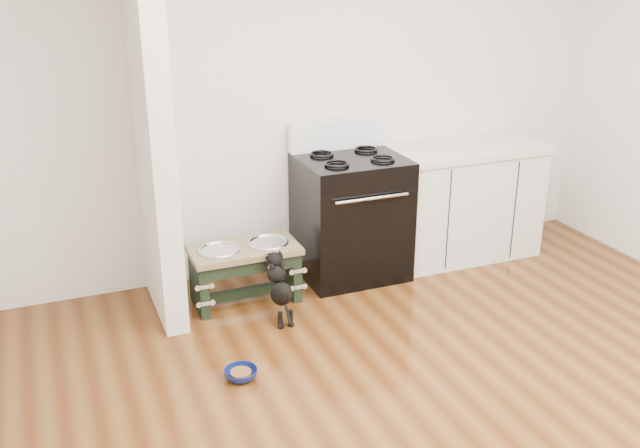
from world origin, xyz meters
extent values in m
plane|color=silver|center=(0.00, 2.50, 1.35)|extent=(5.00, 0.00, 5.00)
cube|color=silver|center=(-1.18, 2.10, 1.35)|extent=(0.15, 0.80, 2.70)
cube|color=black|center=(0.25, 2.15, 0.46)|extent=(0.76, 0.65, 0.92)
cube|color=black|center=(0.25, 1.84, 0.40)|extent=(0.58, 0.02, 0.50)
cylinder|color=silver|center=(0.25, 1.80, 0.72)|extent=(0.56, 0.02, 0.02)
cube|color=white|center=(0.25, 2.43, 1.03)|extent=(0.76, 0.08, 0.22)
torus|color=black|center=(0.07, 2.01, 0.93)|extent=(0.18, 0.18, 0.02)
torus|color=black|center=(0.43, 2.01, 0.93)|extent=(0.18, 0.18, 0.02)
torus|color=black|center=(0.07, 2.29, 0.93)|extent=(0.18, 0.18, 0.02)
torus|color=black|center=(0.43, 2.29, 0.93)|extent=(0.18, 0.18, 0.02)
cube|color=silver|center=(1.23, 2.18, 0.43)|extent=(1.20, 0.60, 0.86)
cube|color=beige|center=(1.23, 2.18, 0.89)|extent=(1.24, 0.64, 0.05)
cube|color=black|center=(1.23, 1.92, 0.05)|extent=(1.20, 0.06, 0.10)
cube|color=black|center=(-0.96, 2.01, 0.19)|extent=(0.06, 0.36, 0.37)
cube|color=black|center=(-0.30, 2.01, 0.19)|extent=(0.06, 0.36, 0.37)
cube|color=black|center=(-0.63, 1.84, 0.33)|extent=(0.60, 0.03, 0.09)
cube|color=black|center=(-0.63, 2.01, 0.06)|extent=(0.60, 0.06, 0.06)
cube|color=brown|center=(-0.63, 2.01, 0.39)|extent=(0.75, 0.40, 0.04)
cylinder|color=silver|center=(-0.80, 2.01, 0.39)|extent=(0.26, 0.26, 0.05)
cylinder|color=silver|center=(-0.45, 2.01, 0.39)|extent=(0.26, 0.26, 0.05)
torus|color=silver|center=(-0.80, 2.01, 0.42)|extent=(0.29, 0.29, 0.02)
torus|color=silver|center=(-0.45, 2.01, 0.42)|extent=(0.29, 0.29, 0.02)
cylinder|color=black|center=(-0.53, 1.54, 0.06)|extent=(0.03, 0.03, 0.11)
cylinder|color=black|center=(-0.46, 1.54, 0.06)|extent=(0.03, 0.03, 0.11)
sphere|color=black|center=(-0.53, 1.53, 0.01)|extent=(0.04, 0.04, 0.04)
sphere|color=black|center=(-0.46, 1.53, 0.01)|extent=(0.04, 0.04, 0.04)
ellipsoid|color=black|center=(-0.49, 1.62, 0.21)|extent=(0.13, 0.31, 0.27)
sphere|color=black|center=(-0.49, 1.71, 0.32)|extent=(0.12, 0.12, 0.12)
sphere|color=black|center=(-0.49, 1.75, 0.40)|extent=(0.11, 0.11, 0.11)
sphere|color=black|center=(-0.53, 1.82, 0.40)|extent=(0.04, 0.04, 0.04)
sphere|color=black|center=(-0.46, 1.82, 0.40)|extent=(0.04, 0.04, 0.04)
cylinder|color=black|center=(-0.49, 1.50, 0.12)|extent=(0.02, 0.09, 0.10)
torus|color=#F14781|center=(-0.49, 1.74, 0.36)|extent=(0.10, 0.07, 0.09)
imported|color=navy|center=(-0.94, 1.06, 0.03)|extent=(0.21, 0.21, 0.06)
cylinder|color=brown|center=(-0.94, 1.06, 0.04)|extent=(0.12, 0.12, 0.03)
camera|label=1|loc=(-1.84, -2.40, 2.34)|focal=40.00mm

